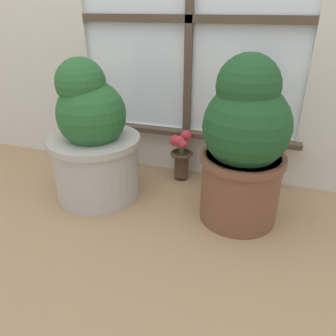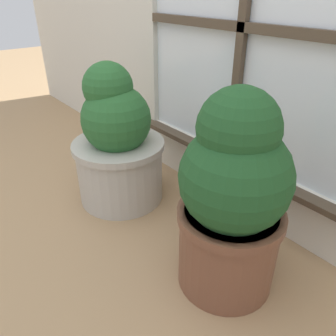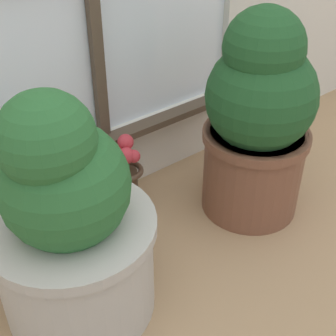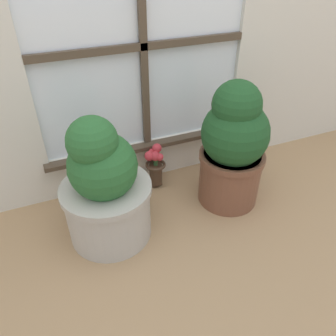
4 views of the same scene
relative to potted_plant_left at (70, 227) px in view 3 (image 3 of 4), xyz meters
The scene contains 4 objects.
ground_plane 0.51m from the potted_plant_left, 38.23° to the right, with size 10.00×10.00×0.00m, color tan.
potted_plant_left is the anchor object (origin of this frame).
potted_plant_right 0.67m from the potted_plant_left, ahead, with size 0.34×0.34×0.68m.
flower_vase 0.45m from the potted_plant_left, 38.45° to the left, with size 0.12×0.12×0.27m.
Camera 3 is at (-0.68, -0.53, 1.02)m, focal length 50.00 mm.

